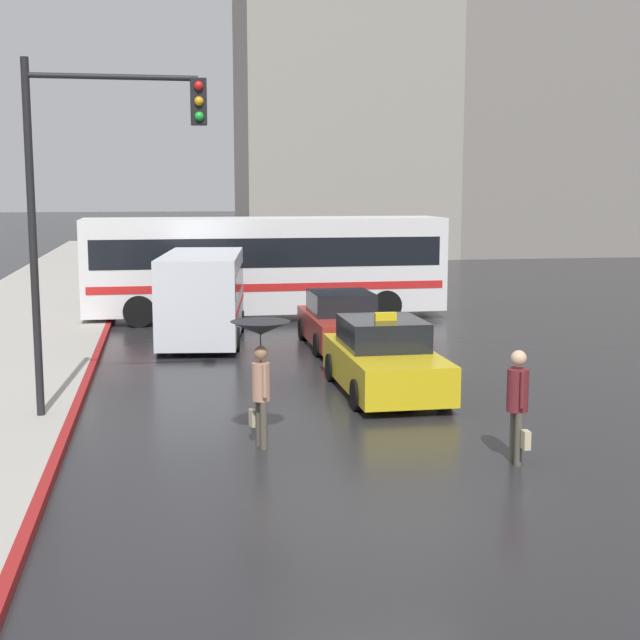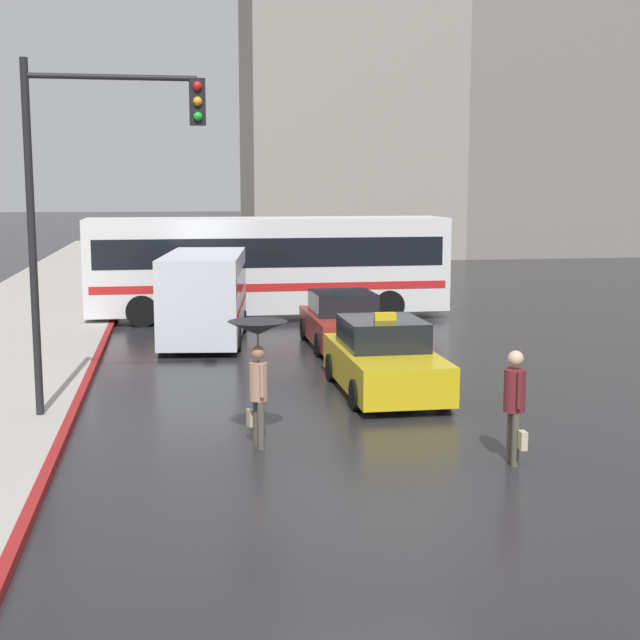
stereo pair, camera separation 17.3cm
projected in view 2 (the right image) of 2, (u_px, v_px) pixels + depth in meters
name	position (u px, v px, depth m)	size (l,w,h in m)	color
ground_plane	(381.00, 517.00, 11.38)	(300.00, 300.00, 0.00)	#262628
taxi	(384.00, 360.00, 18.22)	(1.91, 4.26, 1.67)	gold
sedan_red	(344.00, 322.00, 23.53)	(1.91, 4.10, 1.45)	#A52D23
ambulance_van	(205.00, 293.00, 24.23)	(2.64, 5.41, 2.42)	silver
city_bus	(268.00, 263.00, 28.57)	(11.44, 2.75, 3.23)	silver
pedestrian_with_umbrella	(258.00, 348.00, 14.24)	(0.96, 0.96, 2.07)	#4C473D
pedestrian_man	(515.00, 398.00, 13.42)	(0.34, 0.62, 1.76)	#4C473D
traffic_light	(97.00, 177.00, 15.57)	(3.13, 0.38, 6.37)	black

